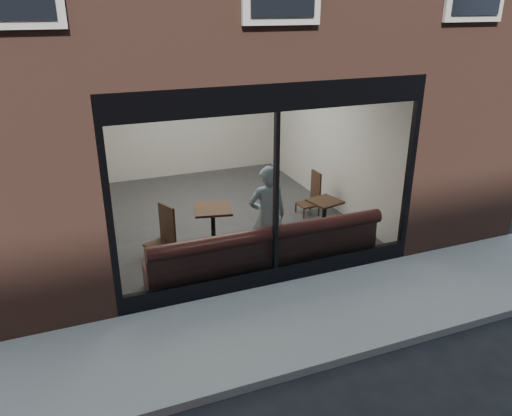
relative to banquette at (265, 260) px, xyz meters
name	(u,v)px	position (x,y,z in m)	size (l,w,h in m)	color
ground	(339,360)	(0.00, -2.45, -0.23)	(120.00, 120.00, 0.00)	black
sidewalk_near	(304,317)	(0.00, -1.45, -0.22)	(40.00, 2.00, 0.01)	gray
kerb_near	(341,359)	(0.00, -2.50, -0.17)	(40.00, 0.10, 0.12)	gray
host_building_pier_left	(19,127)	(-3.75, 5.55, 1.38)	(2.50, 12.00, 3.20)	brown
host_building_pier_right	(313,104)	(3.75, 5.55, 1.38)	(2.50, 12.00, 3.20)	brown
host_building_backfill	(157,96)	(0.00, 8.55, 1.38)	(5.00, 6.00, 3.20)	brown
cafe_floor	(219,215)	(0.00, 2.55, -0.21)	(6.00, 6.00, 0.00)	#2D2D30
cafe_ceiling	(214,62)	(0.00, 2.55, 2.97)	(6.00, 6.00, 0.00)	white
cafe_wall_back	(181,115)	(0.00, 5.54, 1.37)	(5.00, 5.00, 0.00)	silver
cafe_wall_left	(88,156)	(-2.49, 2.55, 1.37)	(6.00, 6.00, 0.00)	silver
cafe_wall_right	(325,132)	(2.49, 2.55, 1.37)	(6.00, 6.00, 0.00)	silver
storefront_kick	(275,275)	(0.00, -0.40, -0.08)	(5.00, 0.10, 0.30)	black
storefront_header	(278,97)	(0.00, -0.40, 2.77)	(5.00, 0.10, 0.40)	black
storefront_mullion	(276,194)	(0.00, -0.40, 1.32)	(0.06, 0.10, 2.50)	black
storefront_glass	(277,194)	(0.00, -0.43, 1.33)	(4.80, 4.80, 0.00)	white
banquette	(265,260)	(0.00, 0.00, 0.00)	(4.00, 0.55, 0.45)	#391415
person	(268,217)	(0.13, 0.21, 0.68)	(0.66, 0.43, 1.80)	#91B4C8
cafe_table_left	(213,209)	(-0.52, 1.25, 0.52)	(0.67, 0.67, 0.04)	black
cafe_table_right	(325,201)	(1.58, 0.84, 0.52)	(0.54, 0.54, 0.03)	black
cafe_chair_left	(160,245)	(-1.54, 1.17, 0.01)	(0.44, 0.44, 0.04)	black
cafe_chair_right	(307,204)	(1.78, 1.92, 0.01)	(0.37, 0.37, 0.04)	black
wall_poster	(95,167)	(-2.45, 1.52, 1.46)	(0.02, 0.53, 0.70)	white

